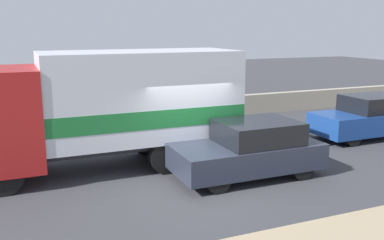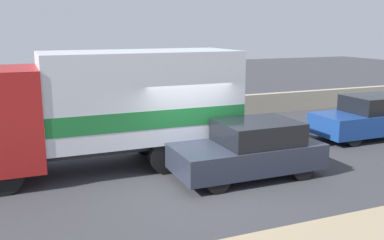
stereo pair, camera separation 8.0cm
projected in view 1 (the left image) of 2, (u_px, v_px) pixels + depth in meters
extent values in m
plane|color=#38383D|center=(207.00, 184.00, 11.23)|extent=(80.00, 80.00, 0.00)
cube|color=#A39984|center=(130.00, 114.00, 18.14)|extent=(60.00, 0.35, 0.94)
cube|color=#2D2D33|center=(142.00, 141.00, 12.73)|extent=(5.58, 1.32, 0.25)
cube|color=silver|center=(141.00, 95.00, 12.44)|extent=(5.58, 2.39, 2.54)
cube|color=#19662D|center=(141.00, 112.00, 12.55)|extent=(5.55, 2.41, 0.51)
cylinder|color=black|center=(3.00, 176.00, 10.41)|extent=(0.99, 0.28, 0.99)
cylinder|color=black|center=(4.00, 154.00, 12.26)|extent=(0.99, 0.28, 0.99)
cylinder|color=black|center=(203.00, 152.00, 12.43)|extent=(0.99, 0.28, 0.99)
cylinder|color=black|center=(178.00, 136.00, 14.29)|extent=(0.99, 0.28, 0.99)
cylinder|color=black|center=(167.00, 156.00, 12.01)|extent=(0.99, 0.28, 0.99)
cylinder|color=black|center=(146.00, 139.00, 13.86)|extent=(0.99, 0.28, 0.99)
cube|color=#282D3D|center=(247.00, 156.00, 11.73)|extent=(4.08, 1.87, 0.69)
cube|color=black|center=(258.00, 132.00, 11.71)|extent=(2.12, 1.72, 0.61)
cylinder|color=black|center=(218.00, 181.00, 10.57)|extent=(0.65, 0.20, 0.65)
cylinder|color=black|center=(193.00, 162.00, 12.04)|extent=(0.65, 0.20, 0.65)
cylinder|color=black|center=(302.00, 168.00, 11.52)|extent=(0.65, 0.20, 0.65)
cylinder|color=black|center=(269.00, 152.00, 13.00)|extent=(0.65, 0.20, 0.65)
cube|color=navy|center=(365.00, 122.00, 15.88)|extent=(4.04, 1.73, 0.74)
cube|color=black|center=(373.00, 103.00, 15.87)|extent=(2.10, 1.59, 0.61)
cylinder|color=black|center=(353.00, 137.00, 14.80)|extent=(0.63, 0.20, 0.63)
cylinder|color=black|center=(324.00, 128.00, 16.15)|extent=(0.63, 0.20, 0.63)
cylinder|color=black|center=(375.00, 123.00, 17.09)|extent=(0.63, 0.20, 0.63)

